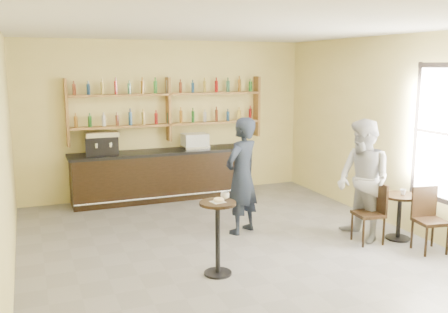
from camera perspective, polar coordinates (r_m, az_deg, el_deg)
name	(u,v)px	position (r m, az deg, el deg)	size (l,w,h in m)	color
floor	(231,248)	(7.58, 0.85, -10.47)	(7.00, 7.00, 0.00)	slate
ceiling	(232,28)	(7.10, 0.92, 14.44)	(7.00, 7.00, 0.00)	white
wall_back	(167,119)	(10.46, -6.53, 4.29)	(7.00, 7.00, 0.00)	#EDDC86
wall_front	(401,205)	(4.23, 19.54, -5.26)	(7.00, 7.00, 0.00)	#EDDC86
wall_left	(5,157)	(6.63, -23.79, -0.02)	(7.00, 7.00, 0.00)	#EDDC86
wall_right	(399,133)	(8.76, 19.34, 2.60)	(7.00, 7.00, 0.00)	#EDDC86
shelf_unit	(169,109)	(10.31, -6.36, 5.38)	(4.00, 0.26, 1.40)	brown
liquor_bottles	(168,101)	(10.30, -6.38, 6.32)	(3.68, 0.10, 1.00)	#8C5919
bar_counter	(163,175)	(10.25, -7.04, -2.09)	(3.69, 0.72, 1.00)	black
espresso_machine	(102,143)	(9.89, -13.78, 1.48)	(0.62, 0.40, 0.44)	black
pastry_case	(195,141)	(10.32, -3.35, 1.77)	(0.52, 0.42, 0.31)	silver
pedestal_table	(218,238)	(6.54, -0.72, -9.35)	(0.48, 0.48, 0.98)	black
napkin	(218,202)	(6.39, -0.73, -5.20)	(0.16, 0.16, 0.00)	white
donut	(219,200)	(6.38, -0.61, -4.98)	(0.14, 0.14, 0.05)	#DDAA50
cup_pedestal	(225,196)	(6.52, 0.11, -4.51)	(0.11, 0.11, 0.09)	white
man_main	(242,176)	(8.03, 2.05, -2.22)	(0.69, 0.45, 1.89)	black
cafe_table	(399,217)	(8.32, 19.36, -6.54)	(0.57, 0.57, 0.72)	black
cup_cafe	(403,192)	(8.25, 19.79, -3.83)	(0.09, 0.09, 0.08)	white
chair_west	(368,213)	(7.99, 16.17, -6.26)	(0.40, 0.40, 0.93)	black
chair_south	(431,221)	(7.91, 22.55, -6.79)	(0.41, 0.41, 0.94)	black
patron_second	(363,180)	(8.00, 15.63, -2.65)	(0.92, 0.72, 1.89)	#A1A1A6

